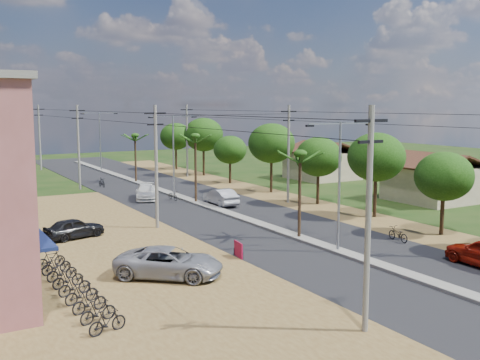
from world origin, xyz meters
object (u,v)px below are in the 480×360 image
object	(u,v)px
car_silver_mid	(221,197)
car_parked_silver	(169,263)
roadside_sign	(238,250)
car_white_far	(146,192)
parked_scooter_row	(75,285)
moto_rider_east	(398,235)
car_parked_dark	(74,229)

from	to	relation	value
car_silver_mid	car_parked_silver	bearing A→B (deg)	56.30
car_silver_mid	roadside_sign	distance (m)	17.61
roadside_sign	car_white_far	bearing A→B (deg)	90.62
car_silver_mid	parked_scooter_row	world-z (taller)	car_silver_mid
moto_rider_east	parked_scooter_row	size ratio (longest dim) A/B	0.16
car_silver_mid	moto_rider_east	size ratio (longest dim) A/B	2.47
moto_rider_east	car_parked_silver	bearing A→B (deg)	4.17
car_parked_silver	car_parked_dark	size ratio (longest dim) A/B	1.38
parked_scooter_row	car_parked_silver	bearing A→B (deg)	3.64
parked_scooter_row	moto_rider_east	bearing A→B (deg)	-0.24
car_parked_dark	moto_rider_east	world-z (taller)	car_parked_dark
car_parked_dark	moto_rider_east	size ratio (longest dim) A/B	2.23
car_parked_silver	roadside_sign	bearing A→B (deg)	-33.87
car_silver_mid	parked_scooter_row	size ratio (longest dim) A/B	0.40
car_silver_mid	parked_scooter_row	xyz separation A→B (m)	(-17.44, -17.80, -0.24)
car_parked_dark	parked_scooter_row	bearing A→B (deg)	151.92
car_parked_silver	parked_scooter_row	distance (m)	5.01
car_white_far	car_parked_dark	bearing A→B (deg)	-108.98
car_white_far	car_parked_dark	distance (m)	15.94
car_parked_dark	parked_scooter_row	size ratio (longest dim) A/B	0.36
car_silver_mid	car_parked_silver	world-z (taller)	car_parked_silver
car_silver_mid	moto_rider_east	distance (m)	18.27
car_parked_silver	car_silver_mid	bearing A→B (deg)	4.16
parked_scooter_row	car_silver_mid	bearing A→B (deg)	45.58
moto_rider_east	parked_scooter_row	bearing A→B (deg)	5.37
car_parked_silver	parked_scooter_row	bearing A→B (deg)	133.27
car_parked_dark	roadside_sign	world-z (taller)	car_parked_dark
car_silver_mid	car_parked_dark	bearing A→B (deg)	24.88
car_white_far	roadside_sign	size ratio (longest dim) A/B	4.13
moto_rider_east	roadside_sign	size ratio (longest dim) A/B	1.58
car_parked_dark	roadside_sign	bearing A→B (deg)	-157.82
car_parked_silver	roadside_sign	world-z (taller)	car_parked_silver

